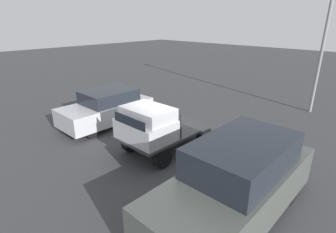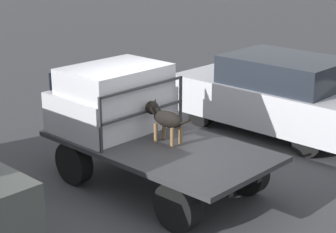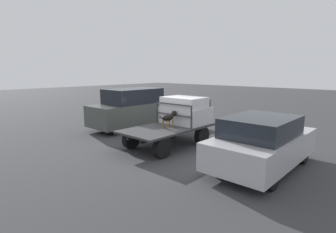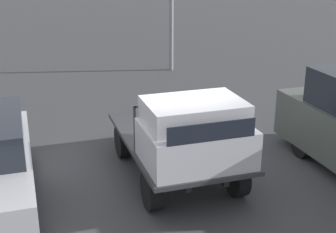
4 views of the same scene
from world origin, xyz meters
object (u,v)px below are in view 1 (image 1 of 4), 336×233
(parked_pickup_far, at_px, (237,182))
(dog, at_px, (166,118))
(parked_sedan, at_px, (107,108))
(flatbed_truck, at_px, (168,134))
(light_pole_near, at_px, (329,15))

(parked_pickup_far, bearing_deg, dog, -110.57)
(parked_sedan, bearing_deg, parked_pickup_far, 86.54)
(flatbed_truck, bearing_deg, parked_sedan, -87.11)
(parked_sedan, xyz_separation_m, parked_pickup_far, (1.41, 7.45, 0.18))
(parked_pickup_far, distance_m, light_pole_near, 10.61)
(parked_pickup_far, xyz_separation_m, light_pole_near, (-9.84, -1.11, 3.82))
(parked_pickup_far, bearing_deg, flatbed_truck, -111.07)
(parked_sedan, distance_m, parked_pickup_far, 7.59)
(dog, distance_m, light_pole_near, 9.41)
(flatbed_truck, relative_size, dog, 3.84)
(parked_sedan, bearing_deg, dog, 100.39)
(light_pole_near, bearing_deg, parked_pickup_far, 6.45)
(parked_sedan, xyz_separation_m, light_pole_near, (-8.43, 6.34, 4.00))
(flatbed_truck, distance_m, dog, 0.63)
(dog, height_order, parked_pickup_far, parked_pickup_far)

